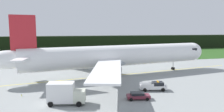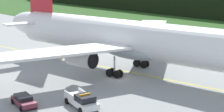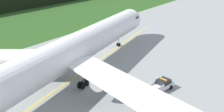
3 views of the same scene
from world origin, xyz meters
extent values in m
plane|color=gray|center=(0.00, 0.00, 0.00)|extent=(320.00, 320.00, 0.00)
cube|color=yellow|center=(1.60, 4.18, 0.00)|extent=(78.65, 14.01, 0.01)
cylinder|color=white|center=(1.60, 4.18, 5.40)|extent=(50.09, 14.12, 5.63)
ellipsoid|color=white|center=(27.28, 8.66, 5.40)|extent=(7.07, 6.62, 5.63)
ellipsoid|color=#ABB3BE|center=(-0.85, 3.75, 3.85)|extent=(12.83, 7.89, 3.10)
cube|color=black|center=(25.97, 8.43, 6.38)|extent=(2.69, 5.58, 0.70)
cylinder|color=#B0B0B0|center=(-5.37, 11.76, 3.52)|extent=(4.63, 3.15, 2.45)
cylinder|color=black|center=(-3.22, 12.13, 3.52)|extent=(0.51, 2.24, 2.25)
cube|color=white|center=(-4.18, -10.22, 4.69)|extent=(11.62, 24.72, 0.35)
cylinder|color=#B0B0B0|center=(-2.39, -5.31, 3.52)|extent=(4.63, 3.15, 2.45)
cylinder|color=black|center=(-0.24, -4.93, 3.52)|extent=(0.51, 2.24, 2.25)
cylinder|color=gray|center=(20.27, 7.44, 1.74)|extent=(0.20, 0.20, 2.58)
cylinder|color=black|center=(20.23, 7.69, 0.45)|extent=(0.92, 0.37, 0.90)
cylinder|color=black|center=(20.32, 7.18, 0.45)|extent=(0.92, 0.37, 0.90)
cylinder|color=gray|center=(-2.47, 7.19, 1.89)|extent=(0.28, 0.28, 2.58)
cylinder|color=black|center=(-1.72, 6.96, 0.60)|extent=(1.23, 0.50, 1.20)
cylinder|color=black|center=(-1.84, 7.65, 0.60)|extent=(1.23, 0.50, 1.20)
cylinder|color=black|center=(-3.10, 6.72, 0.60)|extent=(1.23, 0.50, 1.20)
cylinder|color=black|center=(-3.22, 7.41, 0.60)|extent=(1.23, 0.50, 1.20)
cylinder|color=gray|center=(-1.21, -0.03, 1.89)|extent=(0.28, 0.28, 2.58)
cylinder|color=black|center=(-0.58, 0.44, 0.60)|extent=(1.23, 0.50, 1.20)
cylinder|color=black|center=(-0.46, -0.25, 0.60)|extent=(1.23, 0.50, 1.20)
cylinder|color=black|center=(-1.96, 0.20, 0.60)|extent=(1.23, 0.50, 1.20)
cylinder|color=black|center=(-1.84, -0.49, 0.60)|extent=(1.23, 0.50, 1.20)
cube|color=white|center=(5.25, -11.37, 0.73)|extent=(5.76, 3.03, 0.70)
cube|color=black|center=(6.22, -11.56, 1.43)|extent=(2.51, 2.22, 0.70)
cube|color=white|center=(4.15, -10.18, 1.31)|extent=(2.59, 0.62, 0.45)
cube|color=white|center=(3.78, -12.03, 1.31)|extent=(2.59, 0.62, 0.45)
cube|color=orange|center=(6.22, -11.56, 1.86)|extent=(0.47, 1.40, 0.16)
cylinder|color=black|center=(7.28, -10.75, 0.38)|extent=(0.79, 0.39, 0.76)
cylinder|color=black|center=(6.87, -12.73, 0.38)|extent=(0.79, 0.39, 0.76)
cylinder|color=black|center=(3.63, -10.00, 0.38)|extent=(0.79, 0.39, 0.76)
cylinder|color=black|center=(3.23, -11.99, 0.38)|extent=(0.79, 0.39, 0.76)
cube|color=maroon|center=(0.32, -16.07, 0.57)|extent=(4.36, 2.41, 0.55)
cube|color=black|center=(0.12, -16.03, 1.08)|extent=(2.53, 1.92, 0.45)
cylinder|color=black|center=(1.90, -15.38, 0.30)|extent=(0.62, 0.27, 0.60)
cylinder|color=black|center=(1.61, -17.19, 0.30)|extent=(0.62, 0.27, 0.60)
cylinder|color=yellow|center=(24.60, -9.34, 0.16)|extent=(0.10, 0.10, 0.32)
sphere|color=blue|center=(24.60, -9.34, 0.37)|extent=(0.12, 0.12, 0.12)
camera|label=1|loc=(-12.78, -51.26, 12.81)|focal=34.20mm
camera|label=2|loc=(37.02, -35.75, 15.50)|focal=58.16mm
camera|label=3|loc=(-29.93, -27.10, 20.99)|focal=40.52mm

